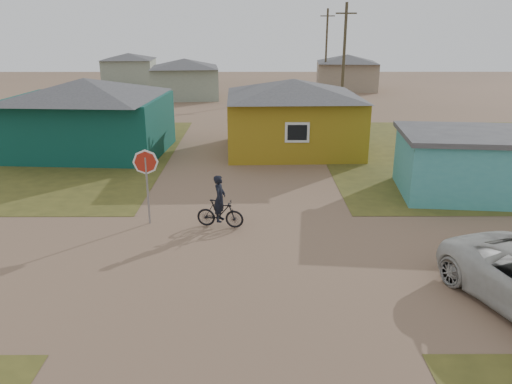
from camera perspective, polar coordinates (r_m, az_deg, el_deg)
ground at (r=14.64m, az=-1.79°, el=-8.65°), size 120.00×120.00×0.00m
grass_ne at (r=30.08m, az=26.74°, el=3.86°), size 20.00×18.00×0.00m
house_teal at (r=28.33m, az=-18.72°, el=8.32°), size 8.93×7.08×4.00m
house_yellow at (r=27.47m, az=4.23°, el=8.85°), size 7.72×6.76×3.90m
shed_turquoise at (r=22.17m, az=24.06°, el=2.98°), size 6.71×4.93×2.60m
house_pale_west at (r=47.66m, az=-8.12°, el=12.79°), size 7.04×6.15×3.60m
house_beige_east at (r=54.06m, az=10.31°, el=13.38°), size 6.95×6.05×3.60m
house_pale_north at (r=60.91m, az=-14.28°, el=13.60°), size 6.28×5.81×3.40m
utility_pole_near at (r=35.60m, az=9.98°, el=14.38°), size 1.40×0.20×8.00m
utility_pole_far at (r=51.53m, az=8.02°, el=15.78°), size 1.40×0.20×8.00m
stop_sign at (r=17.47m, az=-12.45°, el=2.45°), size 0.84×0.31×2.68m
cyclist at (r=17.19m, az=-4.14°, el=-1.89°), size 1.71×0.76×1.87m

